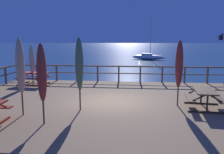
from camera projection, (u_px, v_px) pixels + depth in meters
name	position (u px, v px, depth m)	size (l,w,h in m)	color
ground_plane	(110.00, 115.00, 10.73)	(600.00, 600.00, 0.00)	navy
wooden_deck	(110.00, 108.00, 10.68)	(14.63, 10.40, 0.68)	#846647
railing_waterside_far	(119.00, 71.00, 15.47)	(14.43, 0.10, 1.09)	brown
picnic_table_mid_right	(33.00, 76.00, 14.63)	(1.99, 1.58, 0.78)	maroon
picnic_table_back_left	(204.00, 95.00, 9.45)	(1.55, 1.80, 0.78)	brown
patio_umbrella_tall_mid_right	(32.00, 59.00, 14.44)	(0.32, 0.32, 2.50)	#4C3828
patio_umbrella_short_front	(179.00, 65.00, 9.67)	(0.32, 0.32, 2.77)	#4C3828
patio_umbrella_tall_mid_left	(42.00, 73.00, 7.50)	(0.32, 0.32, 2.68)	#4C3828
patio_umbrella_tall_back_left	(20.00, 67.00, 8.39)	(0.32, 0.32, 2.85)	#4C3828
patio_umbrella_tall_front	(79.00, 65.00, 8.98)	(0.32, 0.32, 2.88)	#4C3828
lamp_post_hooked	(224.00, 51.00, 13.96)	(0.64, 0.38, 3.20)	black
sailboat_distant	(148.00, 57.00, 41.73)	(6.23, 3.26, 7.72)	white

